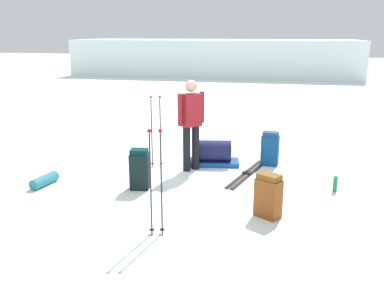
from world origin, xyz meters
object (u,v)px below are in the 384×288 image
at_px(skier_standing, 191,120).
at_px(thermos_bottle, 335,184).
at_px(ski_poles_planted_near, 156,128).
at_px(ski_poles_planted_far, 156,178).
at_px(backpack_small_spare, 270,149).
at_px(ski_pair_near, 247,174).
at_px(gear_sled, 212,154).
at_px(sleeping_mat_rolled, 44,180).
at_px(backpack_large_dark, 268,196).
at_px(backpack_bright, 140,169).

relative_size(skier_standing, thermos_bottle, 6.54).
xyz_separation_m(ski_poles_planted_near, ski_poles_planted_far, (0.92, -2.69, 0.01)).
xyz_separation_m(backpack_small_spare, ski_poles_planted_far, (-1.20, -3.31, 0.44)).
xyz_separation_m(ski_pair_near, ski_poles_planted_far, (-0.85, -2.64, 0.76)).
bearing_deg(ski_poles_planted_near, gear_sled, 20.03).
bearing_deg(sleeping_mat_rolled, ski_pair_near, 23.19).
bearing_deg(thermos_bottle, gear_sled, 157.41).
bearing_deg(sleeping_mat_rolled, thermos_bottle, 10.65).
distance_m(backpack_large_dark, backpack_small_spare, 2.43).
bearing_deg(backpack_bright, skier_standing, 63.50).
bearing_deg(gear_sled, sleeping_mat_rolled, -144.31).
relative_size(backpack_small_spare, sleeping_mat_rolled, 1.22).
xyz_separation_m(ski_poles_planted_far, gear_sled, (0.11, 3.06, -0.55)).
bearing_deg(ski_pair_near, ski_poles_planted_near, 178.52).
relative_size(ski_pair_near, sleeping_mat_rolled, 3.16).
bearing_deg(backpack_bright, backpack_small_spare, 42.28).
distance_m(backpack_small_spare, thermos_bottle, 1.65).
height_order(backpack_bright, sleeping_mat_rolled, backpack_bright).
xyz_separation_m(backpack_bright, thermos_bottle, (3.15, 0.64, -0.20)).
bearing_deg(backpack_large_dark, sleeping_mat_rolled, 174.76).
relative_size(backpack_bright, thermos_bottle, 2.62).
distance_m(skier_standing, ski_poles_planted_far, 2.67).
relative_size(ski_poles_planted_near, sleeping_mat_rolled, 2.52).
distance_m(backpack_large_dark, ski_poles_planted_near, 2.93).
height_order(sleeping_mat_rolled, thermos_bottle, thermos_bottle).
height_order(ski_pair_near, backpack_large_dark, backpack_large_dark).
bearing_deg(backpack_small_spare, sleeping_mat_rolled, -150.28).
bearing_deg(ski_poles_planted_far, thermos_bottle, 42.27).
bearing_deg(ski_pair_near, backpack_bright, -145.12).
xyz_separation_m(ski_pair_near, gear_sled, (-0.75, 0.42, 0.21)).
bearing_deg(ski_poles_planted_far, skier_standing, 94.67).
height_order(gear_sled, thermos_bottle, gear_sled).
distance_m(skier_standing, ski_poles_planted_near, 0.72).
distance_m(backpack_large_dark, gear_sled, 2.51).
bearing_deg(gear_sled, ski_poles_planted_near, -159.97).
xyz_separation_m(backpack_large_dark, backpack_bright, (-2.15, 0.60, 0.02)).
height_order(skier_standing, ski_poles_planted_near, skier_standing).
bearing_deg(gear_sled, skier_standing, -129.01).
distance_m(skier_standing, sleeping_mat_rolled, 2.78).
bearing_deg(backpack_large_dark, ski_poles_planted_near, 141.42).
distance_m(backpack_large_dark, backpack_bright, 2.23).
bearing_deg(ski_poles_planted_near, backpack_bright, -84.55).
bearing_deg(backpack_bright, sleeping_mat_rolled, -171.10).
bearing_deg(sleeping_mat_rolled, backpack_bright, 8.90).
distance_m(ski_poles_planted_near, ski_poles_planted_far, 2.84).
xyz_separation_m(backpack_large_dark, ski_poles_planted_far, (-1.35, -0.88, 0.46)).
relative_size(ski_poles_planted_far, sleeping_mat_rolled, 2.54).
bearing_deg(sleeping_mat_rolled, ski_poles_planted_far, -26.80).
bearing_deg(backpack_small_spare, skier_standing, -155.35).
height_order(backpack_bright, backpack_small_spare, backpack_bright).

